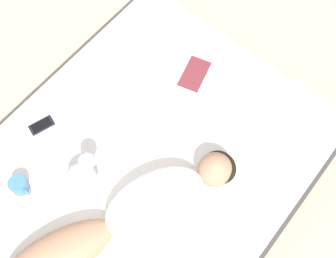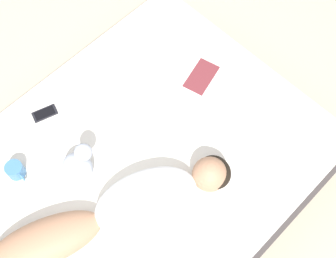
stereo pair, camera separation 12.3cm
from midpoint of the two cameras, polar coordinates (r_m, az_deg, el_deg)
The scene contains 7 objects.
ground_plane at distance 3.09m, azimuth -2.88°, elevation -8.68°, with size 12.00×12.00×0.00m, color #B7A88E.
bed at distance 2.83m, azimuth -3.13°, elevation -7.05°, with size 1.63×2.18×0.55m.
person at distance 2.41m, azimuth -3.98°, elevation -9.83°, with size 0.69×1.29×0.19m.
open_magazine at distance 2.86m, azimuth 3.57°, elevation 7.15°, with size 0.48×0.43×0.01m.
coffee_mug at distance 2.63m, azimuth -16.84°, elevation -4.90°, with size 0.13×0.10×0.09m.
cell_phone at distance 2.78m, azimuth -13.58°, elevation 1.80°, with size 0.11×0.16×0.01m.
plush_toy at distance 2.51m, azimuth -9.48°, elevation -4.39°, with size 0.17×0.19×0.22m.
Camera 2 is at (0.80, -0.50, 2.95)m, focal length 50.00 mm.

